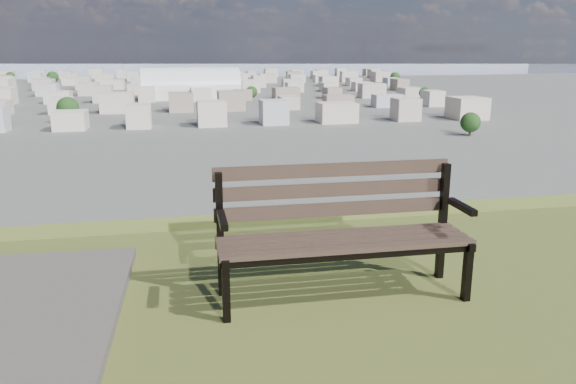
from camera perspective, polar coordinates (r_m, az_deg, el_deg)
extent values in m
cube|color=#3A2D21|center=(3.87, 6.49, -5.82)|extent=(1.81, 0.11, 0.04)
cube|color=#3A2D21|center=(3.98, 5.97, -5.24)|extent=(1.81, 0.11, 0.04)
cube|color=#3A2D21|center=(4.09, 5.49, -4.68)|extent=(1.81, 0.11, 0.04)
cube|color=#3A2D21|center=(4.20, 5.03, -4.16)|extent=(1.81, 0.11, 0.04)
cube|color=#3A2D21|center=(4.23, 4.78, -1.75)|extent=(1.81, 0.06, 0.10)
cube|color=#3A2D21|center=(4.21, 4.73, 0.25)|extent=(1.81, 0.06, 0.10)
cube|color=#3A2D21|center=(4.20, 4.68, 2.26)|extent=(1.81, 0.06, 0.10)
cube|color=black|center=(3.79, -6.31, -9.92)|extent=(0.05, 0.06, 0.44)
cube|color=black|center=(4.10, -6.90, -4.38)|extent=(0.05, 0.06, 0.92)
cube|color=black|center=(3.90, -6.63, -6.16)|extent=(0.06, 0.50, 0.05)
cube|color=black|center=(3.77, -6.68, -2.85)|extent=(0.05, 0.36, 0.05)
cube|color=black|center=(4.26, 17.76, -7.71)|extent=(0.05, 0.06, 0.44)
cube|color=black|center=(4.54, 15.43, -2.93)|extent=(0.05, 0.06, 0.92)
cube|color=black|center=(4.36, 16.71, -4.44)|extent=(0.06, 0.50, 0.05)
cube|color=black|center=(4.25, 17.26, -1.43)|extent=(0.05, 0.36, 0.05)
cube|color=black|center=(3.88, 6.51, -6.50)|extent=(1.81, 0.06, 0.04)
cube|color=black|center=(4.22, 4.98, -4.70)|extent=(1.81, 0.06, 0.04)
cube|color=silver|center=(316.49, -9.83, 9.85)|extent=(53.36, 24.22, 5.84)
cylinder|color=white|center=(316.28, -9.85, 10.38)|extent=(53.36, 24.22, 22.18)
cube|color=beige|center=(205.66, -21.22, 6.92)|extent=(11.00, 11.00, 7.00)
cube|color=beige|center=(203.06, -14.49, 7.35)|extent=(11.00, 11.00, 7.00)
cube|color=#B9B8BE|center=(203.27, -7.66, 7.68)|extent=(11.00, 11.00, 7.00)
cube|color=beige|center=(206.30, -0.94, 7.90)|extent=(11.00, 11.00, 7.00)
cube|color=gray|center=(212.02, 5.51, 8.01)|extent=(11.00, 11.00, 7.00)
cube|color=beige|center=(220.22, 11.55, 8.03)|extent=(11.00, 11.00, 7.00)
cube|color=beige|center=(230.63, 17.10, 7.96)|extent=(11.00, 11.00, 7.00)
cube|color=#B9B8BE|center=(256.72, -22.12, 8.14)|extent=(11.00, 11.00, 7.00)
cube|color=beige|center=(253.51, -16.73, 8.51)|extent=(11.00, 11.00, 7.00)
cube|color=gray|center=(252.54, -11.24, 8.82)|extent=(11.00, 11.00, 7.00)
cube|color=beige|center=(253.86, -5.76, 9.05)|extent=(11.00, 11.00, 7.00)
cube|color=beige|center=(257.41, -0.37, 9.19)|extent=(11.00, 11.00, 7.00)
cube|color=beige|center=(263.11, 4.83, 9.26)|extent=(11.00, 11.00, 7.00)
cube|color=beige|center=(270.83, 9.78, 9.25)|extent=(11.00, 11.00, 7.00)
cube|color=beige|center=(280.39, 14.41, 9.18)|extent=(11.00, 11.00, 7.00)
cube|color=gray|center=(313.32, -27.07, 8.57)|extent=(11.00, 11.00, 7.00)
cube|color=beige|center=(307.90, -22.72, 8.95)|extent=(11.00, 11.00, 7.00)
cube|color=beige|center=(304.28, -18.23, 9.29)|extent=(11.00, 11.00, 7.00)
cube|color=beige|center=(302.53, -13.66, 9.57)|extent=(11.00, 11.00, 7.00)
cube|color=beige|center=(302.68, -9.05, 9.80)|extent=(11.00, 11.00, 7.00)
cube|color=beige|center=(304.72, -4.48, 9.96)|extent=(11.00, 11.00, 7.00)
cube|color=#B9B8BE|center=(308.62, 0.02, 10.06)|extent=(11.00, 11.00, 7.00)
cube|color=beige|center=(314.31, 4.37, 10.09)|extent=(11.00, 11.00, 7.00)
cube|color=gray|center=(321.69, 8.56, 10.08)|extent=(11.00, 11.00, 7.00)
cube|color=beige|center=(330.66, 12.53, 10.01)|extent=(11.00, 11.00, 7.00)
cube|color=beige|center=(364.60, -26.89, 9.20)|extent=(11.00, 11.00, 7.00)
cube|color=beige|center=(359.15, -23.15, 9.53)|extent=(11.00, 11.00, 7.00)
cube|color=#B9B8BE|center=(355.24, -19.31, 9.83)|extent=(11.00, 11.00, 7.00)
cube|color=beige|center=(352.93, -15.39, 10.10)|extent=(11.00, 11.00, 7.00)
cube|color=gray|center=(352.24, -11.44, 10.31)|extent=(11.00, 11.00, 7.00)
cube|color=beige|center=(353.18, -7.48, 10.48)|extent=(11.00, 11.00, 7.00)
cube|color=beige|center=(355.74, -3.56, 10.60)|extent=(11.00, 11.00, 7.00)
cube|color=beige|center=(359.89, 0.29, 10.67)|extent=(11.00, 11.00, 7.00)
cube|color=beige|center=(365.57, 4.04, 10.70)|extent=(11.00, 11.00, 7.00)
cube|color=beige|center=(372.71, 7.66, 10.68)|extent=(11.00, 11.00, 7.00)
cube|color=#B9B8BE|center=(381.23, 11.13, 10.62)|extent=(11.00, 11.00, 7.00)
cube|color=beige|center=(415.91, -26.75, 9.67)|extent=(11.00, 11.00, 7.00)
cube|color=beige|center=(410.44, -23.48, 9.97)|extent=(11.00, 11.00, 7.00)
cube|color=beige|center=(406.32, -20.12, 10.24)|extent=(11.00, 11.00, 7.00)
cube|color=beige|center=(403.59, -16.70, 10.48)|extent=(11.00, 11.00, 7.00)
cube|color=beige|center=(402.26, -13.24, 10.69)|extent=(11.00, 11.00, 7.00)
cube|color=#B9B8BE|center=(402.37, -9.76, 10.86)|extent=(11.00, 11.00, 7.00)
cube|color=beige|center=(403.91, -6.30, 10.99)|extent=(11.00, 11.00, 7.00)
cube|color=gray|center=(406.86, -2.87, 11.08)|extent=(11.00, 11.00, 7.00)
cube|color=beige|center=(411.19, 0.50, 11.14)|extent=(11.00, 11.00, 7.00)
cube|color=beige|center=(416.87, 3.79, 11.15)|extent=(11.00, 11.00, 7.00)
cube|color=beige|center=(423.82, 6.98, 11.13)|extent=(11.00, 11.00, 7.00)
cube|color=beige|center=(432.00, 10.06, 11.08)|extent=(11.00, 11.00, 7.00)
cube|color=beige|center=(467.25, -26.65, 10.03)|extent=(11.00, 11.00, 7.00)
cube|color=gray|center=(461.77, -23.73, 10.31)|extent=(11.00, 11.00, 7.00)
cube|color=beige|center=(457.47, -20.75, 10.56)|extent=(11.00, 11.00, 7.00)
cube|color=beige|center=(454.41, -17.71, 10.78)|extent=(11.00, 11.00, 7.00)
cube|color=beige|center=(452.61, -14.64, 10.98)|extent=(11.00, 11.00, 7.00)
cube|color=beige|center=(452.07, -11.55, 11.15)|extent=(11.00, 11.00, 7.00)
cube|color=beige|center=(452.80, -8.45, 11.28)|extent=(11.00, 11.00, 7.00)
cube|color=#B9B8BE|center=(454.80, -5.37, 11.39)|extent=(11.00, 11.00, 7.00)
cube|color=beige|center=(458.05, -2.33, 11.46)|extent=(11.00, 11.00, 7.00)
cube|color=gray|center=(462.53, 0.67, 11.50)|extent=(11.00, 11.00, 7.00)
cube|color=beige|center=(468.19, 3.60, 11.50)|extent=(11.00, 11.00, 7.00)
cube|color=beige|center=(475.00, 6.45, 11.48)|extent=(11.00, 11.00, 7.00)
cube|color=beige|center=(482.91, 9.22, 11.44)|extent=(11.00, 11.00, 7.00)
cube|color=#B9B8BE|center=(518.60, -26.56, 10.33)|extent=(11.00, 11.00, 7.00)
cube|color=beige|center=(513.11, -23.93, 10.58)|extent=(11.00, 11.00, 7.00)
cube|color=gray|center=(508.68, -21.25, 10.81)|extent=(11.00, 11.00, 7.00)
cube|color=beige|center=(505.36, -18.52, 11.02)|extent=(11.00, 11.00, 7.00)
cube|color=beige|center=(503.16, -15.76, 11.20)|extent=(11.00, 11.00, 7.00)
cube|color=beige|center=(502.11, -12.98, 11.37)|extent=(11.00, 11.00, 7.00)
cube|color=beige|center=(502.19, -10.19, 11.50)|extent=(11.00, 11.00, 7.00)
cube|color=beige|center=(503.43, -7.40, 11.61)|extent=(11.00, 11.00, 7.00)
cube|color=#B9B8BE|center=(505.80, -4.64, 11.70)|extent=(11.00, 11.00, 7.00)
cube|color=beige|center=(509.29, -1.90, 11.75)|extent=(11.00, 11.00, 7.00)
cube|color=gray|center=(513.88, 0.80, 11.78)|extent=(11.00, 11.00, 7.00)
cube|color=beige|center=(519.54, 3.44, 11.79)|extent=(11.00, 11.00, 7.00)
cube|color=beige|center=(526.23, 6.02, 11.77)|extent=(11.00, 11.00, 7.00)
cube|color=beige|center=(533.92, 8.53, 11.73)|extent=(11.00, 11.00, 7.00)
cube|color=#B9B8BE|center=(569.97, -26.49, 10.57)|extent=(11.00, 11.00, 7.00)
cube|color=beige|center=(564.46, -24.10, 10.80)|extent=(11.00, 11.00, 7.00)
cube|color=gray|center=(559.93, -21.66, 11.01)|extent=(11.00, 11.00, 7.00)
cube|color=beige|center=(556.40, -19.19, 11.21)|extent=(11.00, 11.00, 7.00)
cube|color=beige|center=(553.88, -16.68, 11.38)|extent=(11.00, 11.00, 7.00)
cube|color=beige|center=(552.40, -14.16, 11.54)|extent=(11.00, 11.00, 7.00)
cube|color=beige|center=(551.96, -11.62, 11.68)|extent=(11.00, 11.00, 7.00)
cube|color=beige|center=(552.56, -9.08, 11.79)|extent=(11.00, 11.00, 7.00)
cube|color=#B9B8BE|center=(554.20, -6.55, 11.88)|extent=(11.00, 11.00, 7.00)
cube|color=beige|center=(556.87, -4.03, 11.95)|extent=(11.00, 11.00, 7.00)
cube|color=gray|center=(560.56, -1.55, 12.00)|extent=(11.00, 11.00, 7.00)
cube|color=beige|center=(565.24, 0.90, 12.02)|extent=(11.00, 11.00, 7.00)
cube|color=beige|center=(570.89, 3.31, 12.02)|extent=(11.00, 11.00, 7.00)
cube|color=beige|center=(577.49, 5.66, 12.00)|extent=(11.00, 11.00, 7.00)
cube|color=beige|center=(585.00, 7.96, 11.97)|extent=(11.00, 11.00, 7.00)
cylinder|color=#322519|center=(187.52, 17.97, 5.80)|extent=(0.80, 0.80, 2.10)
sphere|color=black|center=(187.12, 18.05, 6.75)|extent=(6.30, 6.30, 6.30)
cylinder|color=#322519|center=(226.16, -21.37, 6.95)|extent=(0.80, 0.80, 2.70)
sphere|color=black|center=(225.74, -21.47, 7.96)|extent=(8.10, 8.10, 8.10)
cylinder|color=#322519|center=(311.88, 13.66, 9.24)|extent=(0.80, 0.80, 1.95)
sphere|color=black|center=(311.65, 13.69, 9.77)|extent=(5.85, 5.85, 5.85)
cylinder|color=#322519|center=(407.01, -2.86, 10.75)|extent=(0.80, 0.80, 2.25)
sphere|color=black|center=(406.81, -2.87, 11.22)|extent=(6.75, 6.75, 6.75)
cylinder|color=#322519|center=(470.49, -22.74, 10.20)|extent=(0.80, 0.80, 2.85)
sphere|color=black|center=(470.28, -22.79, 10.72)|extent=(8.55, 8.55, 8.55)
cylinder|color=#322519|center=(518.21, -26.32, 10.10)|extent=(0.80, 0.80, 2.40)
sphere|color=black|center=(518.05, -26.36, 10.49)|extent=(7.20, 7.20, 7.20)
cylinder|color=#322519|center=(305.44, -3.71, 9.52)|extent=(0.80, 0.80, 2.10)
sphere|color=black|center=(305.19, -3.72, 10.11)|extent=(6.30, 6.30, 6.30)
cylinder|color=#322519|center=(455.86, 10.79, 10.93)|extent=(0.80, 0.80, 2.55)
sphere|color=black|center=(455.66, 10.81, 11.41)|extent=(7.65, 7.65, 7.65)
cube|color=#8492A9|center=(901.86, -11.73, 12.39)|extent=(2400.00, 700.00, 0.12)
cube|color=#92A0B6|center=(1399.73, -5.51, 14.14)|extent=(700.00, 220.00, 45.00)
cube|color=#92A0B6|center=(1572.89, 13.32, 14.13)|extent=(500.00, 220.00, 60.00)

